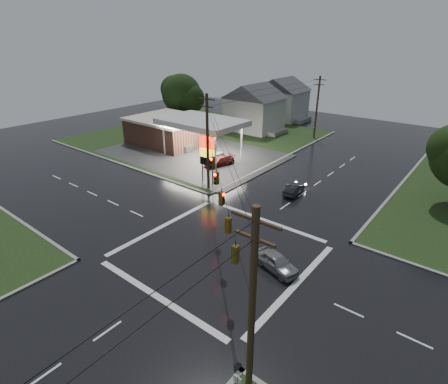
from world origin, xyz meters
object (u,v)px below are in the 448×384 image
Objects in this scene: utility_pole_n at (317,107)px; house_far at (282,98)px; gas_station at (174,130)px; car_north at (294,189)px; utility_pole_se at (252,317)px; tree_nw_behind at (182,94)px; car_pump at (219,161)px; utility_pole_nw at (208,142)px; car_crossing at (277,262)px; pylon_sign at (207,152)px; house_near at (255,107)px.

house_far is at bearing 141.23° from utility_pole_n.
gas_station is 7.07× the size of car_north.
utility_pole_se is 1.10× the size of tree_nw_behind.
house_far is at bearing 121.36° from car_pump.
house_far is 21.65m from tree_nw_behind.
car_crossing is (14.43, -8.63, -5.05)m from utility_pole_nw.
utility_pole_nw is (1.00, -1.00, 1.71)m from pylon_sign.
utility_pole_n is at bearing 9.91° from house_near.
gas_station is 19.38m from utility_pole_nw.
car_crossing reaches higher than car_pump.
utility_pole_n is (0.00, 28.50, -0.25)m from utility_pole_nw.
pylon_sign is 27.56m from house_near.
house_far is at bearing 82.50° from gas_station.
car_pump is (-18.40, 15.44, -0.00)m from car_crossing.
tree_nw_behind reaches higher than gas_station.
utility_pole_n is 0.95× the size of house_far.
utility_pole_n is at bearing -75.17° from car_north.
utility_pole_se is 58.64m from tree_nw_behind.
utility_pole_se is at bearing -139.78° from car_crossing.
car_north is at bearing 21.86° from pylon_sign.
tree_nw_behind is 25.16m from car_pump.
gas_station is 2.37× the size of house_far.
pylon_sign is 0.55× the size of utility_pole_nw.
house_far is at bearing 94.76° from house_near.
house_near is 43.79m from car_crossing.
car_crossing is at bearing -23.63° from car_pump.
car_crossing is (26.88, -47.13, -3.74)m from house_far.
pylon_sign is 18.49m from car_crossing.
utility_pole_se is 54.77m from house_near.
tree_nw_behind is 2.55× the size of car_crossing.
utility_pole_n is 2.83× the size of car_north.
house_near is (-10.45, 25.50, 0.39)m from pylon_sign.
utility_pole_nw reaches higher than tree_nw_behind.
car_crossing is at bearing -30.87° from utility_pole_nw.
utility_pole_nw is 1.00× the size of house_far.
gas_station reaches higher than car_north.
house_far is (-31.45, 57.50, -1.32)m from utility_pole_se.
car_north is 0.94× the size of car_crossing.
car_north is at bearing -57.82° from house_far.
utility_pole_n is at bearing 48.53° from gas_station.
utility_pole_n is 2.68× the size of car_crossing.
gas_station is at bearing 147.77° from utility_pole_nw.
utility_pole_n is at bearing 111.80° from utility_pole_se.
pylon_sign is at bearing 135.00° from utility_pole_se.
utility_pole_se reaches higher than house_near.
utility_pole_nw is at bearing -40.10° from tree_nw_behind.
house_far is (-1.00, 12.00, 0.00)m from house_near.
pylon_sign is 30.49m from tree_nw_behind.
utility_pole_nw is 17.56m from car_crossing.
house_near is 2.82× the size of car_crossing.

